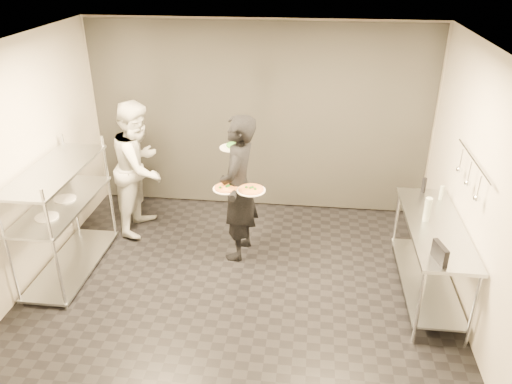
# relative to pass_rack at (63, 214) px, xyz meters

# --- Properties ---
(room_shell) EXTENTS (5.00, 4.00, 2.80)m
(room_shell) POSITION_rel_pass_rack_xyz_m (2.15, 1.18, 0.63)
(room_shell) COLOR black
(room_shell) RESTS_ON ground
(pass_rack) EXTENTS (0.60, 1.60, 1.50)m
(pass_rack) POSITION_rel_pass_rack_xyz_m (0.00, 0.00, 0.00)
(pass_rack) COLOR silver
(pass_rack) RESTS_ON ground
(prep_counter) EXTENTS (0.60, 1.80, 0.92)m
(prep_counter) POSITION_rel_pass_rack_xyz_m (4.33, 0.00, -0.14)
(prep_counter) COLOR silver
(prep_counter) RESTS_ON ground
(utensil_rail) EXTENTS (0.07, 1.20, 0.31)m
(utensil_rail) POSITION_rel_pass_rack_xyz_m (4.58, 0.00, 0.78)
(utensil_rail) COLOR silver
(utensil_rail) RESTS_ON room_shell
(waiter) EXTENTS (0.55, 0.75, 1.91)m
(waiter) POSITION_rel_pass_rack_xyz_m (2.05, 0.57, 0.18)
(waiter) COLOR black
(waiter) RESTS_ON ground
(chef) EXTENTS (0.79, 0.97, 1.87)m
(chef) POSITION_rel_pass_rack_xyz_m (0.60, 1.10, 0.17)
(chef) COLOR silver
(chef) RESTS_ON ground
(pizza_plate_near) EXTENTS (0.33, 0.33, 0.05)m
(pizza_plate_near) POSITION_rel_pass_rack_xyz_m (1.93, 0.41, 0.26)
(pizza_plate_near) COLOR white
(pizza_plate_near) RESTS_ON waiter
(pizza_plate_far) EXTENTS (0.35, 0.35, 0.05)m
(pizza_plate_far) POSITION_rel_pass_rack_xyz_m (2.23, 0.37, 0.28)
(pizza_plate_far) COLOR white
(pizza_plate_far) RESTS_ON waiter
(salad_plate) EXTENTS (0.31, 0.31, 0.07)m
(salad_plate) POSITION_rel_pass_rack_xyz_m (1.92, 0.90, 0.61)
(salad_plate) COLOR white
(salad_plate) RESTS_ON waiter
(pos_monitor) EXTENTS (0.11, 0.26, 0.19)m
(pos_monitor) POSITION_rel_pass_rack_xyz_m (4.21, -0.72, 0.24)
(pos_monitor) COLOR black
(pos_monitor) RESTS_ON prep_counter
(bottle_green) EXTENTS (0.08, 0.08, 0.28)m
(bottle_green) POSITION_rel_pass_rack_xyz_m (4.24, 0.09, 0.29)
(bottle_green) COLOR #96A395
(bottle_green) RESTS_ON prep_counter
(bottle_clear) EXTENTS (0.05, 0.05, 0.17)m
(bottle_clear) POSITION_rel_pass_rack_xyz_m (4.51, 0.63, 0.24)
(bottle_clear) COLOR #96A395
(bottle_clear) RESTS_ON prep_counter
(bottle_dark) EXTENTS (0.06, 0.06, 0.19)m
(bottle_dark) POSITION_rel_pass_rack_xyz_m (4.33, 0.80, 0.25)
(bottle_dark) COLOR black
(bottle_dark) RESTS_ON prep_counter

